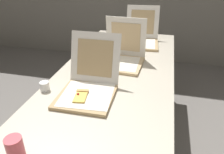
{
  "coord_description": "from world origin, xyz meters",
  "views": [
    {
      "loc": [
        0.34,
        -0.87,
        1.52
      ],
      "look_at": [
        0.02,
        0.45,
        0.8
      ],
      "focal_mm": 35.75,
      "sensor_mm": 36.0,
      "label": 1
    }
  ],
  "objects_px": {
    "cup_white_mid": "(81,61)",
    "cup_printed_front": "(15,147)",
    "pizza_box_back": "(141,39)",
    "cup_white_far": "(98,51)",
    "table": "(115,79)",
    "cup_white_near_left": "(45,86)",
    "pizza_box_middle": "(122,58)",
    "pizza_box_front": "(88,87)"
  },
  "relations": [
    {
      "from": "cup_white_mid",
      "to": "cup_printed_front",
      "type": "distance_m",
      "value": 1.0
    },
    {
      "from": "pizza_box_middle",
      "to": "cup_printed_front",
      "type": "xyz_separation_m",
      "value": [
        -0.25,
        -1.09,
        -0.0
      ]
    },
    {
      "from": "pizza_box_front",
      "to": "cup_white_near_left",
      "type": "xyz_separation_m",
      "value": [
        -0.3,
        -0.02,
        -0.02
      ]
    },
    {
      "from": "pizza_box_back",
      "to": "cup_white_mid",
      "type": "relative_size",
      "value": 7.78
    },
    {
      "from": "pizza_box_back",
      "to": "cup_white_far",
      "type": "distance_m",
      "value": 0.52
    },
    {
      "from": "pizza_box_back",
      "to": "cup_printed_front",
      "type": "height_order",
      "value": "pizza_box_back"
    },
    {
      "from": "cup_printed_front",
      "to": "pizza_box_front",
      "type": "bearing_deg",
      "value": 76.23
    },
    {
      "from": "cup_white_far",
      "to": "cup_printed_front",
      "type": "relative_size",
      "value": 0.61
    },
    {
      "from": "cup_white_mid",
      "to": "cup_printed_front",
      "type": "xyz_separation_m",
      "value": [
        0.07,
        -1.0,
        0.02
      ]
    },
    {
      "from": "pizza_box_front",
      "to": "pizza_box_back",
      "type": "height_order",
      "value": "pizza_box_front"
    },
    {
      "from": "table",
      "to": "cup_white_mid",
      "type": "distance_m",
      "value": 0.34
    },
    {
      "from": "pizza_box_front",
      "to": "cup_white_far",
      "type": "height_order",
      "value": "pizza_box_front"
    },
    {
      "from": "pizza_box_front",
      "to": "cup_white_mid",
      "type": "height_order",
      "value": "pizza_box_front"
    },
    {
      "from": "cup_white_near_left",
      "to": "table",
      "type": "bearing_deg",
      "value": 41.1
    },
    {
      "from": "table",
      "to": "cup_white_mid",
      "type": "relative_size",
      "value": 36.02
    },
    {
      "from": "table",
      "to": "cup_white_near_left",
      "type": "distance_m",
      "value": 0.53
    },
    {
      "from": "cup_white_mid",
      "to": "cup_white_near_left",
      "type": "relative_size",
      "value": 1.0
    },
    {
      "from": "pizza_box_back",
      "to": "cup_white_near_left",
      "type": "xyz_separation_m",
      "value": [
        -0.5,
        -1.09,
        -0.02
      ]
    },
    {
      "from": "cup_white_mid",
      "to": "cup_white_near_left",
      "type": "bearing_deg",
      "value": -100.43
    },
    {
      "from": "table",
      "to": "cup_white_mid",
      "type": "height_order",
      "value": "cup_white_mid"
    },
    {
      "from": "cup_white_mid",
      "to": "pizza_box_front",
      "type": "bearing_deg",
      "value": -64.06
    },
    {
      "from": "table",
      "to": "cup_white_mid",
      "type": "xyz_separation_m",
      "value": [
        -0.31,
        0.11,
        0.08
      ]
    },
    {
      "from": "pizza_box_front",
      "to": "cup_white_mid",
      "type": "bearing_deg",
      "value": 114.97
    },
    {
      "from": "table",
      "to": "cup_white_far",
      "type": "xyz_separation_m",
      "value": [
        -0.24,
        0.35,
        0.08
      ]
    },
    {
      "from": "pizza_box_back",
      "to": "pizza_box_middle",
      "type": "bearing_deg",
      "value": -104.72
    },
    {
      "from": "cup_white_far",
      "to": "pizza_box_front",
      "type": "bearing_deg",
      "value": -78.48
    },
    {
      "from": "pizza_box_middle",
      "to": "cup_white_mid",
      "type": "xyz_separation_m",
      "value": [
        -0.33,
        -0.09,
        -0.02
      ]
    },
    {
      "from": "pizza_box_front",
      "to": "cup_printed_front",
      "type": "relative_size",
      "value": 4.43
    },
    {
      "from": "pizza_box_front",
      "to": "cup_white_near_left",
      "type": "distance_m",
      "value": 0.3
    },
    {
      "from": "pizza_box_back",
      "to": "cup_white_far",
      "type": "bearing_deg",
      "value": -136.27
    },
    {
      "from": "table",
      "to": "pizza_box_middle",
      "type": "height_order",
      "value": "pizza_box_middle"
    },
    {
      "from": "pizza_box_front",
      "to": "cup_white_near_left",
      "type": "bearing_deg",
      "value": -176.79
    },
    {
      "from": "pizza_box_middle",
      "to": "pizza_box_back",
      "type": "bearing_deg",
      "value": 83.32
    },
    {
      "from": "cup_white_far",
      "to": "cup_printed_front",
      "type": "distance_m",
      "value": 1.24
    },
    {
      "from": "cup_white_far",
      "to": "cup_white_mid",
      "type": "height_order",
      "value": "same"
    },
    {
      "from": "pizza_box_back",
      "to": "pizza_box_front",
      "type": "bearing_deg",
      "value": -106.07
    },
    {
      "from": "pizza_box_front",
      "to": "cup_white_far",
      "type": "distance_m",
      "value": 0.69
    },
    {
      "from": "table",
      "to": "cup_white_near_left",
      "type": "relative_size",
      "value": 36.02
    },
    {
      "from": "table",
      "to": "cup_white_far",
      "type": "distance_m",
      "value": 0.43
    },
    {
      "from": "cup_white_near_left",
      "to": "cup_white_far",
      "type": "bearing_deg",
      "value": 77.08
    },
    {
      "from": "cup_white_far",
      "to": "cup_white_near_left",
      "type": "relative_size",
      "value": 1.0
    },
    {
      "from": "pizza_box_front",
      "to": "cup_printed_front",
      "type": "distance_m",
      "value": 0.58
    }
  ]
}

